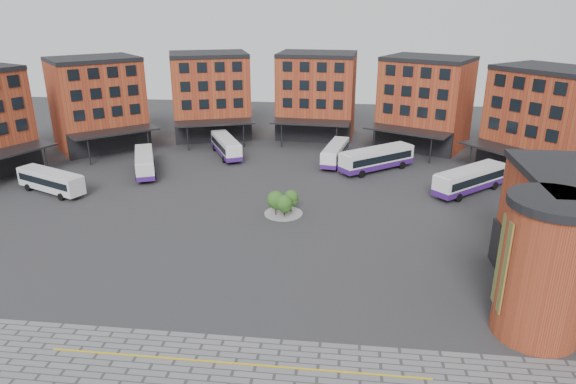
# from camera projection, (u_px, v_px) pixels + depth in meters

# --- Properties ---
(ground) EXTENTS (160.00, 160.00, 0.00)m
(ground) POSITION_uv_depth(u_px,v_px,m) (246.00, 263.00, 47.76)
(ground) COLOR #28282B
(ground) RESTS_ON ground
(yellow_line) EXTENTS (26.00, 0.15, 0.02)m
(yellow_line) POSITION_uv_depth(u_px,v_px,m) (235.00, 363.00, 34.51)
(yellow_line) COLOR gold
(yellow_line) RESTS_ON paving_zone
(main_building) EXTENTS (94.14, 42.48, 14.60)m
(main_building) POSITION_uv_depth(u_px,v_px,m) (262.00, 106.00, 81.31)
(main_building) COLOR #993F21
(main_building) RESTS_ON ground
(tree_island) EXTENTS (4.40, 4.40, 2.95)m
(tree_island) POSITION_uv_depth(u_px,v_px,m) (283.00, 202.00, 57.73)
(tree_island) COLOR gray
(tree_island) RESTS_ON ground
(bus_a) EXTENTS (10.30, 6.30, 2.90)m
(bus_a) POSITION_uv_depth(u_px,v_px,m) (51.00, 180.00, 64.56)
(bus_a) COLOR silver
(bus_a) RESTS_ON ground
(bus_b) EXTENTS (6.23, 10.68, 2.97)m
(bus_b) POSITION_uv_depth(u_px,v_px,m) (145.00, 162.00, 71.92)
(bus_b) COLOR silver
(bus_b) RESTS_ON ground
(bus_c) EXTENTS (7.00, 10.69, 3.02)m
(bus_c) POSITION_uv_depth(u_px,v_px,m) (226.00, 146.00, 79.98)
(bus_c) COLOR white
(bus_c) RESTS_ON ground
(bus_d) EXTENTS (4.09, 10.43, 2.87)m
(bus_d) POSITION_uv_depth(u_px,v_px,m) (335.00, 153.00, 76.61)
(bus_d) COLOR white
(bus_d) RESTS_ON ground
(bus_e) EXTENTS (10.90, 9.48, 3.32)m
(bus_e) POSITION_uv_depth(u_px,v_px,m) (377.00, 159.00, 72.98)
(bus_e) COLOR white
(bus_e) RESTS_ON ground
(bus_f) EXTENTS (10.27, 9.70, 3.24)m
(bus_f) POSITION_uv_depth(u_px,v_px,m) (470.00, 180.00, 64.61)
(bus_f) COLOR white
(bus_f) RESTS_ON ground
(blue_car) EXTENTS (4.53, 2.03, 1.44)m
(blue_car) POSITION_uv_depth(u_px,v_px,m) (522.00, 302.00, 40.29)
(blue_car) COLOR #0D33A9
(blue_car) RESTS_ON ground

